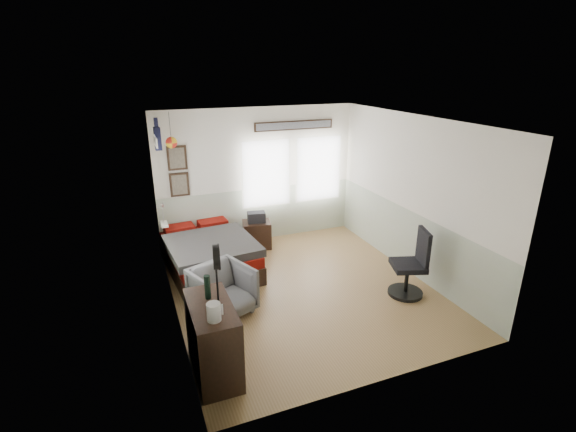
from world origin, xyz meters
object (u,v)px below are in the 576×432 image
at_px(dresser, 213,339).
at_px(armchair, 223,291).
at_px(nightstand, 257,234).
at_px(task_chair, 412,269).
at_px(bed, 209,254).

xyz_separation_m(dresser, armchair, (0.39, 1.19, -0.09)).
relative_size(dresser, nightstand, 1.87).
relative_size(armchair, task_chair, 0.72).
bearing_deg(bed, dresser, -105.39).
xyz_separation_m(bed, dresser, (-0.48, -2.61, 0.15)).
bearing_deg(task_chair, bed, 162.86).
distance_m(dresser, nightstand, 3.61).
distance_m(bed, dresser, 2.66).
distance_m(bed, task_chair, 3.43).
distance_m(armchair, nightstand, 2.37).
relative_size(bed, armchair, 2.60).
xyz_separation_m(nightstand, task_chair, (1.70, -2.64, 0.18)).
height_order(nightstand, task_chair, task_chair).
bearing_deg(nightstand, dresser, -104.34).
relative_size(dresser, armchair, 1.26).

